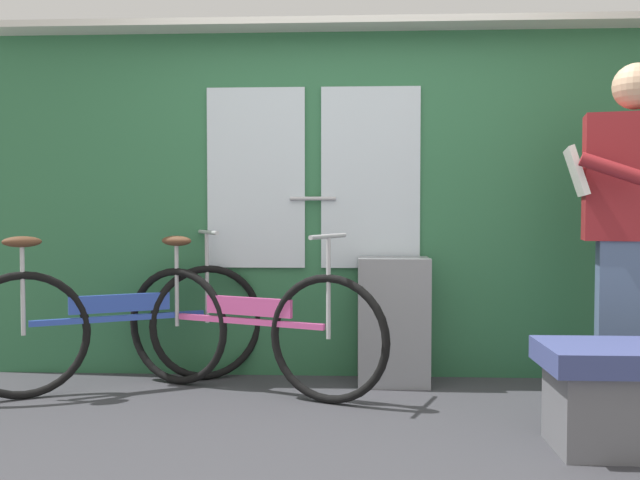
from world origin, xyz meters
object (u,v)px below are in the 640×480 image
object	(u,v)px
bicycle_near_door	(119,324)
bench_seat_corner	(626,395)
bicycle_leaning_behind	(247,328)
passenger_reading_newspaper	(632,227)
trash_bin_by_wall	(393,321)

from	to	relation	value
bicycle_near_door	bench_seat_corner	world-z (taller)	bicycle_near_door
bicycle_near_door	bicycle_leaning_behind	xyz separation A→B (m)	(0.74, -0.05, -0.00)
passenger_reading_newspaper	trash_bin_by_wall	world-z (taller)	passenger_reading_newspaper
trash_bin_by_wall	bicycle_leaning_behind	bearing A→B (deg)	-163.74
bicycle_near_door	passenger_reading_newspaper	size ratio (longest dim) A/B	0.87
bicycle_near_door	trash_bin_by_wall	distance (m)	1.58
bicycle_leaning_behind	bench_seat_corner	xyz separation A→B (m)	(1.74, -0.84, -0.13)
bicycle_leaning_behind	passenger_reading_newspaper	world-z (taller)	passenger_reading_newspaper
bench_seat_corner	passenger_reading_newspaper	bearing A→B (deg)	66.98
passenger_reading_newspaper	trash_bin_by_wall	size ratio (longest dim) A/B	2.37
bicycle_leaning_behind	trash_bin_by_wall	size ratio (longest dim) A/B	2.08
bicycle_near_door	bench_seat_corner	distance (m)	2.64
trash_bin_by_wall	bicycle_near_door	bearing A→B (deg)	-173.08
bench_seat_corner	trash_bin_by_wall	bearing A→B (deg)	130.23
trash_bin_by_wall	bench_seat_corner	world-z (taller)	trash_bin_by_wall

